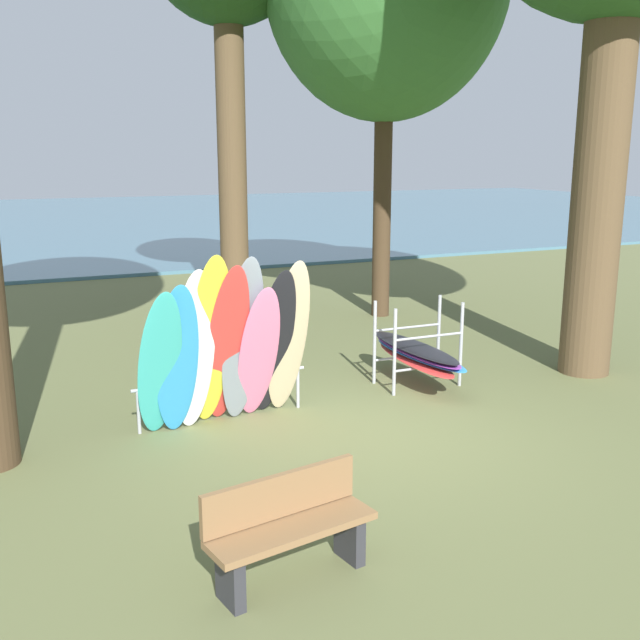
% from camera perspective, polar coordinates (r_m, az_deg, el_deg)
% --- Properties ---
extents(ground_plane, '(80.00, 80.00, 0.00)m').
position_cam_1_polar(ground_plane, '(9.15, 4.10, -8.58)').
color(ground_plane, '#60663D').
extents(lake_water, '(80.00, 36.00, 0.10)m').
position_cam_1_polar(lake_water, '(38.58, -17.61, 7.45)').
color(lake_water, '#477084').
rests_on(lake_water, ground).
extents(leaning_board_pile, '(2.28, 0.97, 2.24)m').
position_cam_1_polar(leaning_board_pile, '(8.98, -7.22, -2.25)').
color(leaning_board_pile, '#38B2AD').
rests_on(leaning_board_pile, ground).
extents(board_storage_rack, '(1.15, 2.13, 1.25)m').
position_cam_1_polar(board_storage_rack, '(10.80, 7.51, -2.50)').
color(board_storage_rack, '#9EA0A5').
rests_on(board_storage_rack, ground).
extents(park_bench, '(1.45, 0.67, 0.85)m').
position_cam_1_polar(park_bench, '(6.05, -2.45, -15.74)').
color(park_bench, '#2D2D33').
rests_on(park_bench, ground).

